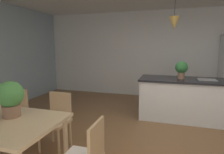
# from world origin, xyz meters

# --- Properties ---
(ground_plane) EXTENTS (10.00, 8.40, 0.04)m
(ground_plane) POSITION_xyz_m (0.00, 0.00, -0.02)
(ground_plane) COLOR brown
(wall_back_kitchen) EXTENTS (10.00, 0.12, 2.70)m
(wall_back_kitchen) POSITION_xyz_m (0.00, 3.26, 1.35)
(wall_back_kitchen) COLOR silver
(wall_back_kitchen) RESTS_ON ground_plane
(chair_far_right) EXTENTS (0.40, 0.40, 0.87)m
(chair_far_right) POSITION_xyz_m (-1.65, -0.43, 0.47)
(chair_far_right) COLOR tan
(chair_far_right) RESTS_ON ground_plane
(chair_far_left) EXTENTS (0.42, 0.42, 0.87)m
(chair_far_left) POSITION_xyz_m (-2.48, -0.43, 0.47)
(chair_far_left) COLOR tan
(chair_far_left) RESTS_ON ground_plane
(kitchen_island) EXTENTS (2.22, 0.86, 0.91)m
(kitchen_island) POSITION_xyz_m (0.51, 1.45, 0.46)
(kitchen_island) COLOR silver
(kitchen_island) RESTS_ON ground_plane
(pendant_over_island_main) EXTENTS (0.22, 0.22, 0.75)m
(pendant_over_island_main) POSITION_xyz_m (0.07, 1.45, 2.09)
(pendant_over_island_main) COLOR black
(potted_plant_on_island) EXTENTS (0.27, 0.27, 0.38)m
(potted_plant_on_island) POSITION_xyz_m (0.27, 1.45, 1.13)
(potted_plant_on_island) COLOR #8C664C
(potted_plant_on_island) RESTS_ON kitchen_island
(potted_plant_on_table) EXTENTS (0.31, 0.31, 0.44)m
(potted_plant_on_table) POSITION_xyz_m (-1.78, -1.14, 1.00)
(potted_plant_on_table) COLOR #8C664C
(potted_plant_on_table) RESTS_ON dining_table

